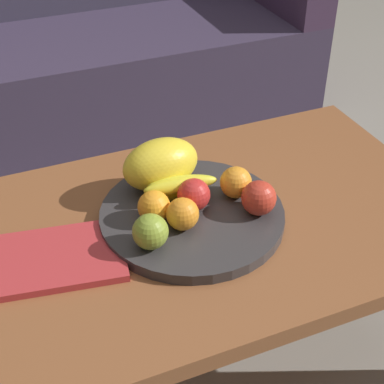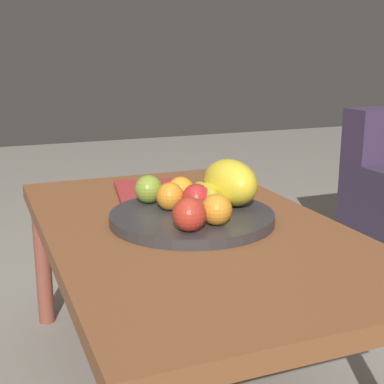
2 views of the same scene
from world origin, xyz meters
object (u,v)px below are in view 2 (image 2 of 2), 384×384
Objects in this scene: orange_left at (170,196)px; apple_left at (196,198)px; coffee_table at (191,243)px; orange_front at (216,210)px; orange_right at (181,190)px; banana_bunch at (210,197)px; fruit_bowl at (192,217)px; magazine at (149,192)px; melon_large_front at (230,182)px; apple_front at (189,214)px; apple_right at (149,189)px.

orange_left is 0.96× the size of apple_left.
coffee_table is 0.14m from orange_front.
apple_left is at bearing 3.38° from orange_right.
fruit_bowl is at bearing -78.23° from banana_bunch.
orange_front is at bearing 13.95° from magazine.
banana_bunch is at bearing -74.63° from melon_large_front.
apple_front is at bearing -28.63° from apple_left.
banana_bunch is (0.03, 0.09, -0.00)m from orange_left.
magazine reaches higher than coffee_table.
banana_bunch is at bearing 163.19° from orange_front.
apple_left is at bearing 32.43° from apple_right.
magazine is (-0.26, -0.13, -0.07)m from melon_large_front.
fruit_bowl is at bearing 31.21° from apple_right.
orange_left is 0.07m from apple_left.
orange_front is 0.24m from apple_right.
fruit_bowl is at bearing -76.23° from melon_large_front.
banana_bunch is (-0.01, 0.05, 0.04)m from fruit_bowl.
apple_front is (0.02, -0.07, 0.00)m from orange_front.
apple_left is (0.04, -0.11, -0.02)m from melon_large_front.
fruit_bowl is 0.15m from apple_right.
apple_right is (-0.23, -0.09, 0.00)m from orange_front.
fruit_bowl is at bearing 152.28° from coffee_table.
fruit_bowl is 0.15m from apple_front.
fruit_bowl is at bearing 47.54° from orange_left.
apple_left is (-0.12, 0.07, -0.00)m from apple_front.
coffee_table is at bearing -69.86° from melon_large_front.
coffee_table is 0.16m from apple_front.
magazine is at bearing -166.18° from banana_bunch.
orange_left is at bearing 3.78° from magazine.
magazine is at bearing -174.33° from orange_right.
orange_front is 1.03× the size of orange_right.
orange_front is at bearing 7.59° from fruit_bowl.
coffee_table is 16.37× the size of orange_right.
magazine is at bearing -176.53° from fruit_bowl.
apple_right reaches higher than coffee_table.
apple_right is 0.16m from banana_bunch.
orange_left is at bearing 174.69° from apple_front.
magazine is (-0.40, -0.03, -0.05)m from orange_front.
melon_large_front reaches higher than orange_right.
apple_right is (-0.12, -0.08, 0.00)m from apple_left.
melon_large_front is at bearing 144.24° from orange_front.
orange_left is 0.06m from orange_right.
orange_left is at bearing 20.32° from apple_right.
orange_left reaches higher than magazine.
orange_left is at bearing -159.09° from orange_front.
melon_large_front is 2.57× the size of orange_right.
magazine is at bearing -175.39° from orange_front.
apple_right reaches higher than orange_right.
orange_right is 0.97× the size of apple_left.
orange_right is 0.08m from apple_right.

